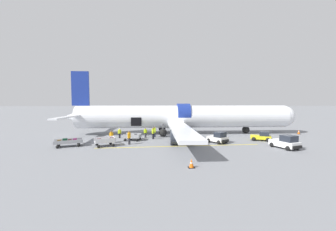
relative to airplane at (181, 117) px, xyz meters
name	(u,v)px	position (x,y,z in m)	size (l,w,h in m)	color
ground_plane	(176,137)	(-1.09, -2.89, -2.94)	(500.00, 500.00, 0.00)	slate
apron_marking_line	(180,146)	(-1.27, -9.94, -2.94)	(20.86, 1.35, 0.01)	yellow
airplane	(181,117)	(0.00, 0.00, 0.00)	(40.25, 35.49, 10.69)	white
baggage_tug_lead	(286,143)	(11.25, -11.95, -2.22)	(2.76, 3.62, 1.65)	white
baggage_tug_mid	(218,138)	(4.19, -8.12, -2.28)	(2.82, 3.02, 1.54)	silver
baggage_tug_rear	(261,137)	(10.96, -6.85, -2.37)	(3.11, 2.50, 1.30)	yellow
baggage_cart_loading	(133,137)	(-7.63, -5.58, -2.47)	(3.40, 2.29, 0.98)	#999BA0
baggage_cart_queued	(106,142)	(-10.62, -9.35, -2.39)	(3.44, 2.55, 1.11)	silver
baggage_cart_empty	(69,143)	(-15.22, -9.28, -2.44)	(4.23, 2.59, 1.02)	#999BA0
ground_crew_loader_a	(111,136)	(-10.44, -6.86, -2.09)	(0.57, 0.41, 1.62)	#1E2338
ground_crew_loader_b	(153,133)	(-4.71, -4.63, -2.01)	(0.50, 0.62, 1.76)	black
ground_crew_driver	(155,132)	(-4.51, -3.02, -2.06)	(0.53, 0.55, 1.68)	#1E2338
ground_crew_supervisor	(145,132)	(-5.93, -3.41, -2.13)	(0.53, 0.45, 1.54)	#2D2D33
ground_crew_helper	(129,137)	(-7.80, -8.44, -2.00)	(0.52, 0.62, 1.79)	#2D2D33
ground_crew_marshal	(120,133)	(-9.89, -3.62, -2.13)	(0.52, 0.47, 1.53)	black
safety_cone_nose	(299,132)	(20.52, -1.38, -2.58)	(0.55, 0.55, 0.77)	black
safety_cone_engine_left	(191,163)	(-1.26, -18.44, -2.58)	(0.57, 0.57, 0.76)	black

